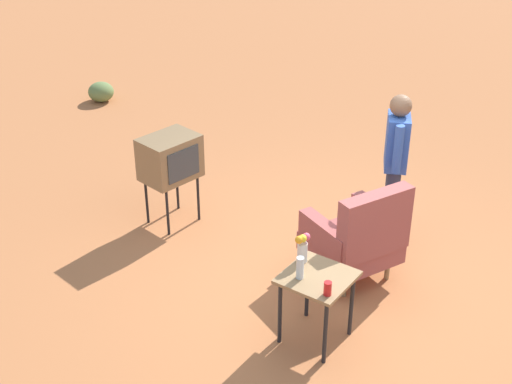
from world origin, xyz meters
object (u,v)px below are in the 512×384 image
Objects in this scene: soda_can_red at (328,288)px; tv_on_stand at (170,158)px; person_standing at (395,160)px; flower_vase at (302,247)px; armchair at (358,236)px; side_table at (317,286)px; bottle_short_clear at (300,268)px.

tv_on_stand is at bearing -111.02° from soda_can_red.
person_standing is 6.19× the size of flower_vase.
tv_on_stand is (0.20, -2.19, 0.28)m from armchair.
armchair reaches higher than flower_vase.
side_table is at bearing 6.38° from person_standing.
armchair is 0.65× the size of person_standing.
armchair is at bearing -178.68° from bottle_short_clear.
soda_can_red is 0.46× the size of flower_vase.
bottle_short_clear is at bearing 67.86° from tv_on_stand.
bottle_short_clear is at bearing -45.14° from side_table.
side_table is at bearing 7.72° from armchair.
person_standing reaches higher than armchair.
armchair is 2.22m from tv_on_stand.
bottle_short_clear is at bearing 2.88° from person_standing.
bottle_short_clear reaches higher than soda_can_red.
armchair is 1.60× the size of side_table.
flower_vase is at bearing -0.54° from person_standing.
person_standing is (-1.86, -0.21, 0.38)m from side_table.
side_table is 2.46m from tv_on_stand.
armchair reaches higher than bottle_short_clear.
soda_can_red is at bearing 11.21° from person_standing.
bottle_short_clear is (1.97, 0.10, -0.17)m from person_standing.
armchair is 5.30× the size of bottle_short_clear.
tv_on_stand is 3.89× the size of flower_vase.
soda_can_red is at bearing 68.98° from tv_on_stand.
armchair reaches higher than soda_can_red.
tv_on_stand is 2.38m from person_standing.
bottle_short_clear is 0.75× the size of flower_vase.
person_standing is 1.98m from bottle_short_clear.
side_table is 1.91m from person_standing.
side_table is 0.64× the size of tv_on_stand.
soda_can_red is at bearing 15.82° from armchair.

